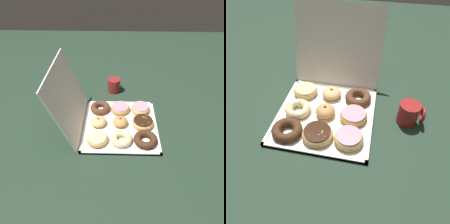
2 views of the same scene
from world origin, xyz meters
TOP-DOWN VIEW (x-y plane):
  - ground_plane at (0.00, 0.00)m, footprint 3.00×3.00m
  - donut_box at (0.00, 0.00)m, footprint 0.40×0.40m
  - box_lid_open at (0.00, 0.26)m, footprint 0.40×0.12m
  - chocolate_cake_ring_donut_0 at (-0.12, -0.13)m, footprint 0.12×0.12m
  - sprinkle_donut_1 at (0.00, -0.12)m, footprint 0.12×0.12m
  - pink_frosted_donut_2 at (0.12, -0.12)m, footprint 0.11×0.11m
  - cruller_donut_3 at (-0.12, -0.01)m, footprint 0.11×0.11m
  - jelly_filled_donut_4 at (0.00, -0.00)m, footprint 0.08×0.08m
  - pink_frosted_donut_5 at (0.12, 0.00)m, footprint 0.11×0.11m
  - glazed_ring_donut_6 at (-0.12, 0.12)m, footprint 0.11×0.11m
  - jelly_filled_donut_7 at (0.00, 0.12)m, footprint 0.09×0.09m
  - chocolate_cake_ring_donut_8 at (0.12, 0.12)m, footprint 0.12×0.12m
  - coffee_mug at (0.34, 0.04)m, footprint 0.10×0.08m

SIDE VIEW (x-z plane):
  - ground_plane at x=0.00m, z-range 0.00..0.00m
  - donut_box at x=0.00m, z-range 0.00..0.01m
  - chocolate_cake_ring_donut_8 at x=0.12m, z-range 0.01..0.05m
  - glazed_ring_donut_6 at x=-0.12m, z-range 0.01..0.05m
  - chocolate_cake_ring_donut_0 at x=-0.12m, z-range 0.01..0.05m
  - cruller_donut_3 at x=-0.12m, z-range 0.01..0.05m
  - pink_frosted_donut_5 at x=0.12m, z-range 0.01..0.05m
  - sprinkle_donut_1 at x=0.00m, z-range 0.01..0.05m
  - jelly_filled_donut_7 at x=0.00m, z-range 0.01..0.05m
  - pink_frosted_donut_2 at x=0.12m, z-range 0.01..0.05m
  - jelly_filled_donut_4 at x=0.00m, z-range 0.01..0.06m
  - coffee_mug at x=0.34m, z-range 0.00..0.10m
  - box_lid_open at x=0.00m, z-range 0.00..0.36m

